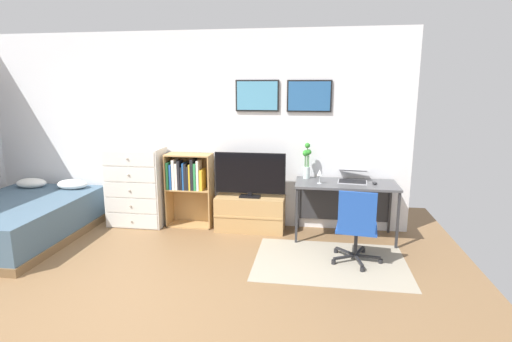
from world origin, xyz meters
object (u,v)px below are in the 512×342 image
object	(u,v)px
office_chair	(357,225)
wine_glass	(320,173)
bookshelf	(188,182)
desk	(345,191)
bed	(19,220)
television	(250,175)
laptop	(353,176)
tv_stand	(250,213)
bamboo_vase	(307,161)
computer_mouse	(375,183)
dresser	(137,187)

from	to	relation	value
office_chair	wine_glass	world-z (taller)	wine_glass
bookshelf	office_chair	bearing A→B (deg)	-23.21
desk	bed	bearing A→B (deg)	-169.41
television	desk	world-z (taller)	television
laptop	desk	bearing A→B (deg)	-154.28
tv_stand	bamboo_vase	distance (m)	1.06
laptop	bamboo_vase	xyz separation A→B (m)	(-0.60, 0.08, 0.18)
office_chair	bed	bearing A→B (deg)	-174.45
bed	bookshelf	world-z (taller)	bookshelf
office_chair	laptop	world-z (taller)	laptop
laptop	bamboo_vase	size ratio (longest dim) A/B	0.89
desk	bamboo_vase	world-z (taller)	bamboo_vase
computer_mouse	bamboo_vase	size ratio (longest dim) A/B	0.22
laptop	computer_mouse	distance (m)	0.30
bed	desk	size ratio (longest dim) A/B	1.59
bookshelf	wine_glass	world-z (taller)	bookshelf
office_chair	bamboo_vase	bearing A→B (deg)	127.35
dresser	laptop	world-z (taller)	dresser
bed	office_chair	xyz separation A→B (m)	(4.24, -0.11, 0.20)
wine_glass	bookshelf	bearing A→B (deg)	172.74
computer_mouse	dresser	bearing A→B (deg)	178.18
bed	desk	distance (m)	4.26
office_chair	wine_glass	bearing A→B (deg)	126.52
bamboo_vase	desk	bearing A→B (deg)	-12.01
computer_mouse	wine_glass	bearing A→B (deg)	-174.17
desk	office_chair	world-z (taller)	office_chair
dresser	bamboo_vase	size ratio (longest dim) A/B	2.31
laptop	wine_glass	world-z (taller)	wine_glass
bookshelf	desk	xyz separation A→B (m)	(2.16, -0.07, -0.03)
tv_stand	computer_mouse	size ratio (longest dim) A/B	9.02
bookshelf	tv_stand	world-z (taller)	bookshelf
laptop	computer_mouse	size ratio (longest dim) A/B	4.13
bookshelf	television	size ratio (longest dim) A/B	1.08
bamboo_vase	wine_glass	bearing A→B (deg)	-57.55
bed	television	bearing A→B (deg)	13.70
office_chair	wine_glass	size ratio (longest dim) A/B	4.78
bookshelf	laptop	distance (m)	2.26
bed	office_chair	size ratio (longest dim) A/B	2.37
bed	television	xyz separation A→B (m)	(2.90, 0.78, 0.53)
desk	computer_mouse	size ratio (longest dim) A/B	12.36
office_chair	computer_mouse	distance (m)	0.90
tv_stand	computer_mouse	xyz separation A→B (m)	(1.62, -0.12, 0.52)
bed	bookshelf	size ratio (longest dim) A/B	1.97
tv_stand	desk	bearing A→B (deg)	-1.11
bamboo_vase	bookshelf	bearing A→B (deg)	-178.56
bookshelf	office_chair	xyz separation A→B (m)	(2.23, -0.96, -0.18)
dresser	laptop	xyz separation A→B (m)	(2.99, 0.02, 0.24)
tv_stand	office_chair	bearing A→B (deg)	-34.35
television	computer_mouse	bearing A→B (deg)	-3.40
television	computer_mouse	size ratio (longest dim) A/B	9.25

